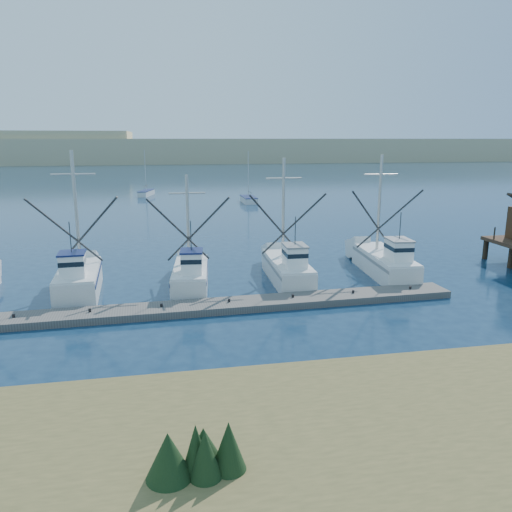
{
  "coord_description": "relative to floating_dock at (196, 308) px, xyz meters",
  "views": [
    {
      "loc": [
        -8.48,
        -21.99,
        10.0
      ],
      "look_at": [
        -2.69,
        8.0,
        2.8
      ],
      "focal_mm": 35.0,
      "sensor_mm": 36.0,
      "label": 1
    }
  ],
  "objects": [
    {
      "name": "sailboat_near",
      "position": [
        12.15,
        50.33,
        0.27
      ],
      "size": [
        1.98,
        5.64,
        8.1
      ],
      "rotation": [
        0.0,
        0.0,
        0.0
      ],
      "color": "silver",
      "rests_on": "ground"
    },
    {
      "name": "shore_bank",
      "position": [
        -1.34,
        -16.26,
        0.58
      ],
      "size": [
        40.0,
        10.0,
        1.6
      ],
      "primitive_type": "cube",
      "color": "#4C422D",
      "rests_on": "ground"
    },
    {
      "name": "ground",
      "position": [
        6.66,
        -6.26,
        -0.22
      ],
      "size": [
        500.0,
        500.0,
        0.0
      ],
      "primitive_type": "plane",
      "color": "#0D233C",
      "rests_on": "ground"
    },
    {
      "name": "sailboat_far",
      "position": [
        -4.19,
        63.62,
        0.28
      ],
      "size": [
        2.96,
        6.09,
        8.1
      ],
      "rotation": [
        0.0,
        0.0,
        -0.25
      ],
      "color": "silver",
      "rests_on": "ground"
    },
    {
      "name": "floating_dock",
      "position": [
        0.0,
        0.0,
        0.0
      ],
      "size": [
        32.64,
        3.24,
        0.43
      ],
      "primitive_type": "cube",
      "rotation": [
        0.0,
        0.0,
        0.03
      ],
      "color": "#5B5752",
      "rests_on": "ground"
    },
    {
      "name": "dune_ridge",
      "position": [
        6.66,
        203.74,
        4.78
      ],
      "size": [
        360.0,
        60.0,
        10.0
      ],
      "primitive_type": "cube",
      "color": "tan",
      "rests_on": "ground"
    },
    {
      "name": "trawler_fleet",
      "position": [
        0.75,
        4.91,
        0.77
      ],
      "size": [
        31.73,
        8.52,
        9.29
      ],
      "color": "silver",
      "rests_on": "ground"
    }
  ]
}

